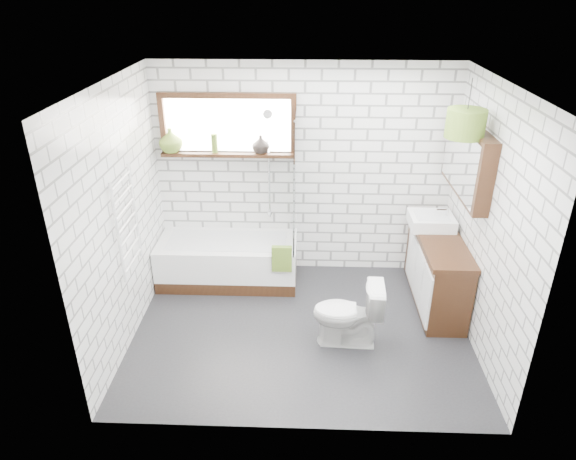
{
  "coord_description": "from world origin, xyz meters",
  "views": [
    {
      "loc": [
        0.02,
        -4.31,
        3.29
      ],
      "look_at": [
        -0.14,
        0.25,
        1.02
      ],
      "focal_mm": 32.0,
      "sensor_mm": 36.0,
      "label": 1
    }
  ],
  "objects_px": {
    "toilet": "(347,314)",
    "pendant": "(466,124)",
    "vanity": "(437,270)",
    "basin": "(431,221)",
    "bathtub": "(228,261)"
  },
  "relations": [
    {
      "from": "vanity",
      "to": "toilet",
      "type": "distance_m",
      "value": 1.29
    },
    {
      "from": "bathtub",
      "to": "pendant",
      "type": "xyz_separation_m",
      "value": [
        2.33,
        -0.65,
        1.84
      ]
    },
    {
      "from": "vanity",
      "to": "basin",
      "type": "distance_m",
      "value": 0.54
    },
    {
      "from": "toilet",
      "to": "basin",
      "type": "bearing_deg",
      "value": 139.95
    },
    {
      "from": "basin",
      "to": "pendant",
      "type": "xyz_separation_m",
      "value": [
        0.03,
        -0.57,
        1.24
      ]
    },
    {
      "from": "pendant",
      "to": "bathtub",
      "type": "bearing_deg",
      "value": 164.33
    },
    {
      "from": "vanity",
      "to": "pendant",
      "type": "distance_m",
      "value": 1.73
    },
    {
      "from": "vanity",
      "to": "basin",
      "type": "bearing_deg",
      "value": 102.9
    },
    {
      "from": "toilet",
      "to": "pendant",
      "type": "relative_size",
      "value": 1.94
    },
    {
      "from": "basin",
      "to": "toilet",
      "type": "xyz_separation_m",
      "value": [
        -0.97,
        -1.05,
        -0.52
      ]
    },
    {
      "from": "toilet",
      "to": "pendant",
      "type": "xyz_separation_m",
      "value": [
        1.0,
        0.48,
        1.76
      ]
    },
    {
      "from": "vanity",
      "to": "toilet",
      "type": "height_order",
      "value": "vanity"
    },
    {
      "from": "bathtub",
      "to": "basin",
      "type": "height_order",
      "value": "basin"
    },
    {
      "from": "vanity",
      "to": "toilet",
      "type": "xyz_separation_m",
      "value": [
        -1.03,
        -0.78,
        -0.06
      ]
    },
    {
      "from": "toilet",
      "to": "bathtub",
      "type": "bearing_deg",
      "value": -127.69
    }
  ]
}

